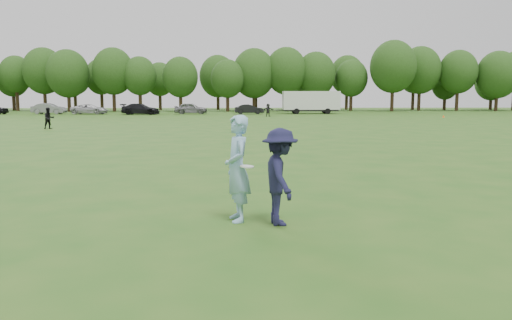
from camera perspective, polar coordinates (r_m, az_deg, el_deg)
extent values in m
plane|color=#275919|center=(10.16, 1.80, -6.61)|extent=(200.00, 200.00, 0.00)
imported|color=#8FBEDD|center=(9.72, -2.14, -0.98)|extent=(0.65, 0.85, 2.08)
imported|color=#1B1A3B|center=(9.47, 2.76, -1.91)|extent=(0.84, 1.28, 1.85)
imported|color=black|center=(40.85, -22.59, 4.42)|extent=(1.00, 0.97, 1.62)
imported|color=black|center=(61.64, 1.39, 5.73)|extent=(1.54, 0.97, 1.59)
imported|color=slate|center=(75.79, -22.58, 5.44)|extent=(4.68, 1.84, 1.52)
imported|color=#B9B7BD|center=(73.37, -18.48, 5.52)|extent=(5.15, 2.71, 1.38)
imported|color=black|center=(69.92, -13.06, 5.69)|extent=(5.33, 2.58, 1.50)
imported|color=slate|center=(71.00, -7.45, 5.86)|extent=(4.70, 2.07, 1.57)
imported|color=black|center=(70.23, -0.79, 5.82)|extent=(4.17, 1.67, 1.35)
cone|color=#F9510D|center=(62.81, 20.63, 4.71)|extent=(0.28, 0.28, 0.30)
cylinder|color=white|center=(9.48, -1.06, -0.74)|extent=(0.29, 0.29, 0.05)
cube|color=white|center=(71.87, 6.29, 6.79)|extent=(8.00, 2.50, 2.60)
cube|color=black|center=(71.89, 6.28, 5.67)|extent=(7.60, 2.30, 0.25)
cylinder|color=black|center=(70.35, 4.66, 5.57)|extent=(0.80, 0.25, 0.80)
cylinder|color=black|center=(72.83, 4.41, 5.63)|extent=(0.80, 0.25, 0.80)
cylinder|color=black|center=(71.04, 8.20, 5.54)|extent=(0.80, 0.25, 0.80)
cylinder|color=black|center=(73.49, 7.83, 5.60)|extent=(0.80, 0.25, 0.80)
cube|color=#333333|center=(71.34, 2.77, 5.73)|extent=(1.20, 0.15, 0.12)
cylinder|color=#332114|center=(95.05, -25.61, 6.26)|extent=(0.56, 0.56, 3.91)
ellipsoid|color=#213E14|center=(95.12, -25.75, 8.84)|extent=(5.47, 5.47, 6.29)
cylinder|color=#332114|center=(91.46, -22.96, 6.36)|extent=(0.56, 0.56, 3.83)
ellipsoid|color=#213E14|center=(91.56, -23.11, 9.35)|extent=(6.75, 6.75, 7.76)
cylinder|color=#332114|center=(87.07, -20.58, 6.27)|extent=(0.56, 0.56, 3.25)
ellipsoid|color=#213E14|center=(87.14, -20.71, 9.22)|extent=(6.76, 6.76, 7.78)
cylinder|color=#332114|center=(85.55, -15.91, 6.59)|extent=(0.56, 0.56, 3.71)
ellipsoid|color=#213E14|center=(85.65, -16.02, 9.73)|extent=(6.68, 6.68, 7.68)
cylinder|color=#332114|center=(84.30, -13.08, 6.59)|extent=(0.56, 0.56, 3.46)
ellipsoid|color=#213E14|center=(84.36, -13.16, 9.35)|extent=(5.49, 5.49, 6.31)
cylinder|color=#332114|center=(83.23, -8.60, 6.58)|extent=(0.56, 0.56, 3.14)
ellipsoid|color=#213E14|center=(83.28, -8.66, 9.35)|extent=(5.78, 5.78, 6.64)
cylinder|color=#332114|center=(82.53, -3.26, 6.60)|extent=(0.56, 0.56, 3.01)
ellipsoid|color=#213E14|center=(82.58, -3.28, 9.26)|extent=(5.46, 5.46, 6.28)
cylinder|color=#332114|center=(84.98, -0.23, 6.70)|extent=(0.56, 0.56, 3.23)
ellipsoid|color=#213E14|center=(85.07, -0.23, 9.88)|extent=(7.29, 7.29, 8.38)
cylinder|color=#332114|center=(85.29, 3.44, 6.87)|extent=(0.56, 0.56, 3.77)
ellipsoid|color=#213E14|center=(85.39, 3.46, 10.12)|extent=(6.95, 6.95, 8.00)
cylinder|color=#332114|center=(86.56, 6.80, 6.69)|extent=(0.56, 0.56, 3.33)
ellipsoid|color=#213E14|center=(86.64, 6.84, 9.68)|extent=(6.71, 6.71, 7.71)
cylinder|color=#332114|center=(88.03, 10.79, 6.59)|extent=(0.56, 0.56, 3.22)
ellipsoid|color=#213E14|center=(88.08, 10.85, 9.17)|extent=(5.54, 5.54, 6.37)
cylinder|color=#332114|center=(86.88, 15.29, 6.76)|extent=(0.56, 0.56, 4.15)
ellipsoid|color=#213E14|center=(87.02, 15.41, 10.26)|extent=(7.59, 7.59, 8.73)
cylinder|color=#332114|center=(92.14, 18.12, 6.61)|extent=(0.56, 0.56, 3.95)
ellipsoid|color=#213E14|center=(92.26, 18.25, 9.73)|extent=(7.16, 7.16, 8.24)
cylinder|color=#332114|center=(93.22, 21.97, 6.43)|extent=(0.56, 0.56, 3.90)
ellipsoid|color=#213E14|center=(93.32, 22.11, 9.32)|extent=(6.49, 6.49, 7.46)
cylinder|color=#332114|center=(94.92, 25.76, 6.02)|extent=(0.56, 0.56, 3.16)
ellipsoid|color=#213E14|center=(94.99, 25.91, 8.77)|extent=(6.99, 6.99, 8.04)
cylinder|color=#332114|center=(98.71, -25.94, 6.06)|extent=(0.56, 0.56, 3.25)
ellipsoid|color=#213E14|center=(98.76, -26.08, 8.40)|extent=(5.68, 5.68, 6.53)
cylinder|color=#332114|center=(98.13, -19.94, 6.46)|extent=(0.56, 0.56, 3.62)
ellipsoid|color=#213E14|center=(98.20, -20.05, 8.95)|extent=(5.80, 5.80, 6.67)
cylinder|color=#332114|center=(94.19, -17.20, 6.55)|extent=(0.56, 0.56, 3.61)
ellipsoid|color=#213E14|center=(94.25, -17.29, 9.09)|extent=(5.58, 5.58, 6.42)
cylinder|color=#332114|center=(92.70, -10.89, 6.64)|extent=(0.56, 0.56, 3.29)
ellipsoid|color=#213E14|center=(92.75, -10.95, 9.05)|extent=(5.30, 5.30, 6.09)
cylinder|color=#332114|center=(93.27, -4.36, 6.75)|extent=(0.56, 0.56, 3.28)
ellipsoid|color=#213E14|center=(93.34, -4.38, 9.52)|extent=(6.78, 6.78, 7.79)
cylinder|color=#332114|center=(91.78, -0.02, 6.71)|extent=(0.56, 0.56, 3.11)
ellipsoid|color=#213E14|center=(91.82, -0.02, 9.10)|extent=(5.34, 5.34, 6.14)
cylinder|color=#332114|center=(94.09, 5.73, 6.80)|extent=(0.56, 0.56, 3.50)
ellipsoid|color=#213E14|center=(94.14, 5.76, 9.11)|extent=(4.82, 4.82, 5.54)
cylinder|color=#332114|center=(96.11, 10.30, 6.82)|extent=(0.56, 0.56, 3.80)
ellipsoid|color=#213E14|center=(96.19, 10.37, 9.56)|extent=(6.34, 6.34, 7.29)
cylinder|color=#332114|center=(97.85, 17.48, 6.62)|extent=(0.56, 0.56, 3.84)
ellipsoid|color=#213E14|center=(97.92, 17.57, 9.01)|extent=(5.09, 5.09, 5.86)
cylinder|color=#332114|center=(98.82, 20.73, 6.12)|extent=(0.56, 0.56, 2.58)
ellipsoid|color=#213E14|center=(98.84, 20.82, 8.07)|extent=(4.86, 4.86, 5.59)
cylinder|color=#332114|center=(104.20, 25.23, 5.95)|extent=(0.56, 0.56, 2.62)
ellipsoid|color=#213E14|center=(104.23, 25.35, 8.10)|extent=(6.11, 6.11, 7.02)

